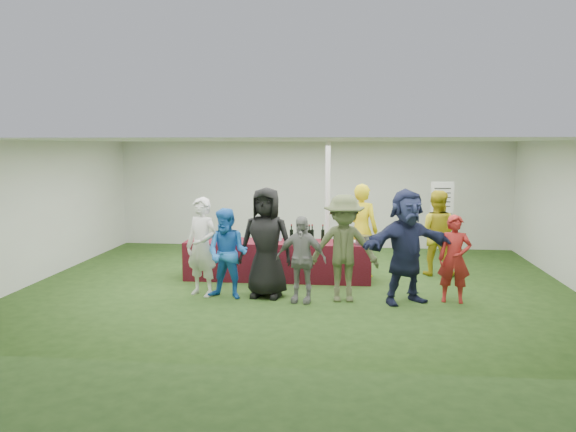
# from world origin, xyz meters

# --- Properties ---
(ground) EXTENTS (60.00, 60.00, 0.00)m
(ground) POSITION_xyz_m (0.00, 0.00, 0.00)
(ground) COLOR #284719
(ground) RESTS_ON ground
(tent) EXTENTS (10.00, 10.00, 10.00)m
(tent) POSITION_xyz_m (0.50, 1.20, 1.35)
(tent) COLOR white
(tent) RESTS_ON ground
(serving_table) EXTENTS (3.60, 0.80, 0.75)m
(serving_table) POSITION_xyz_m (-0.43, 0.38, 0.38)
(serving_table) COLOR #571323
(serving_table) RESTS_ON ground
(wine_bottles) EXTENTS (0.68, 0.11, 0.32)m
(wine_bottles) POSITION_xyz_m (0.14, 0.50, 0.87)
(wine_bottles) COLOR black
(wine_bottles) RESTS_ON serving_table
(wine_glasses) EXTENTS (2.75, 0.10, 0.16)m
(wine_glasses) POSITION_xyz_m (-0.95, 0.13, 0.86)
(wine_glasses) COLOR silver
(wine_glasses) RESTS_ON serving_table
(water_bottle) EXTENTS (0.07, 0.07, 0.23)m
(water_bottle) POSITION_xyz_m (-0.40, 0.46, 0.85)
(water_bottle) COLOR silver
(water_bottle) RESTS_ON serving_table
(bar_towel) EXTENTS (0.25, 0.18, 0.03)m
(bar_towel) POSITION_xyz_m (1.08, 0.43, 0.77)
(bar_towel) COLOR white
(bar_towel) RESTS_ON serving_table
(dump_bucket) EXTENTS (0.26, 0.26, 0.18)m
(dump_bucket) POSITION_xyz_m (1.20, 0.16, 0.84)
(dump_bucket) COLOR slate
(dump_bucket) RESTS_ON serving_table
(wine_list_sign) EXTENTS (0.50, 0.03, 1.80)m
(wine_list_sign) POSITION_xyz_m (3.01, 2.49, 1.32)
(wine_list_sign) COLOR slate
(wine_list_sign) RESTS_ON ground
(staff_pourer) EXTENTS (0.79, 0.65, 1.86)m
(staff_pourer) POSITION_xyz_m (1.19, 0.80, 0.93)
(staff_pourer) COLOR yellow
(staff_pourer) RESTS_ON ground
(staff_back) EXTENTS (0.97, 0.83, 1.72)m
(staff_back) POSITION_xyz_m (2.68, 1.07, 0.86)
(staff_back) COLOR gold
(staff_back) RESTS_ON ground
(customer_0) EXTENTS (0.74, 0.63, 1.72)m
(customer_0) POSITION_xyz_m (-1.59, -0.94, 0.86)
(customer_0) COLOR silver
(customer_0) RESTS_ON ground
(customer_1) EXTENTS (0.86, 0.73, 1.55)m
(customer_1) POSITION_xyz_m (-1.11, -1.08, 0.77)
(customer_1) COLOR blue
(customer_1) RESTS_ON ground
(customer_2) EXTENTS (1.00, 0.73, 1.90)m
(customer_2) POSITION_xyz_m (-0.47, -0.91, 0.95)
(customer_2) COLOR black
(customer_2) RESTS_ON ground
(customer_3) EXTENTS (0.90, 0.48, 1.45)m
(customer_3) POSITION_xyz_m (0.15, -1.17, 0.73)
(customer_3) COLOR gray
(customer_3) RESTS_ON ground
(customer_4) EXTENTS (1.22, 0.77, 1.80)m
(customer_4) POSITION_xyz_m (0.86, -1.04, 0.90)
(customer_4) COLOR #4E5733
(customer_4) RESTS_ON ground
(customer_5) EXTENTS (1.83, 1.30, 1.91)m
(customer_5) POSITION_xyz_m (1.89, -1.03, 0.95)
(customer_5) COLOR #1E2445
(customer_5) RESTS_ON ground
(customer_6) EXTENTS (0.58, 0.42, 1.47)m
(customer_6) POSITION_xyz_m (2.69, -0.91, 0.73)
(customer_6) COLOR maroon
(customer_6) RESTS_ON ground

